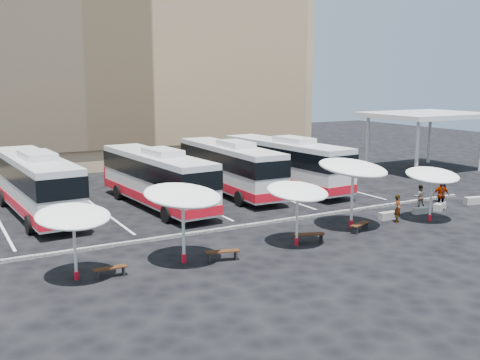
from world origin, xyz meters
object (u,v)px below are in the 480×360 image
bus_1 (156,177)px  bus_2 (229,166)px  bus_3 (285,162)px  sunshade_1 (183,196)px  conc_bench_1 (421,211)px  conc_bench_3 (474,201)px  sunshade_2 (297,192)px  sunshade_0 (73,217)px  passenger_3 (442,189)px  passenger_0 (398,209)px  passenger_2 (441,195)px  wood_bench_2 (309,236)px  wood_bench_1 (222,253)px  bus_0 (35,182)px  sunshade_4 (432,175)px  passenger_1 (420,197)px  conc_bench_0 (388,216)px  wood_bench_3 (360,225)px  conc_bench_2 (440,206)px  sunshade_3 (353,168)px  wood_bench_0 (110,270)px

bus_1 → bus_2: size_ratio=1.01×
bus_3 → sunshade_1: size_ratio=2.79×
bus_2 → conc_bench_1: (7.35, -11.28, -1.80)m
bus_1 → conc_bench_3: bus_1 is taller
sunshade_2 → sunshade_0: bearing=177.9°
bus_1 → passenger_3: 18.95m
passenger_0 → sunshade_1: bearing=144.4°
sunshade_1 → passenger_2: sunshade_1 is taller
conc_bench_3 → passenger_3: 2.17m
wood_bench_2 → conc_bench_3: wood_bench_2 is taller
wood_bench_1 → conc_bench_1: size_ratio=1.53×
bus_0 → sunshade_4: bearing=-35.7°
wood_bench_1 → wood_bench_2: size_ratio=0.97×
wood_bench_1 → wood_bench_2: (5.12, 0.34, 0.01)m
passenger_2 → passenger_3: bearing=62.6°
conc_bench_1 → conc_bench_3: bearing=2.4°
bus_1 → passenger_2: bearing=-35.8°
passenger_1 → sunshade_4: bearing=78.4°
wood_bench_2 → passenger_3: passenger_3 is taller
wood_bench_2 → conc_bench_0: bearing=13.5°
wood_bench_2 → wood_bench_3: bearing=6.0°
conc_bench_2 → bus_1: bearing=148.0°
conc_bench_0 → conc_bench_3: 7.90m
bus_1 → conc_bench_0: (10.75, -9.76, -1.77)m
sunshade_3 → passenger_3: size_ratio=2.75×
sunshade_0 → sunshade_1: bearing=-2.0°
bus_1 → sunshade_1: bearing=-108.9°
sunshade_3 → passenger_3: (9.46, 2.01, -2.46)m
conc_bench_0 → passenger_3: size_ratio=0.64×
conc_bench_0 → conc_bench_2: (4.60, 0.17, 0.01)m
sunshade_3 → sunshade_2: bearing=-164.9°
conc_bench_1 → passenger_1: (1.04, 1.06, 0.57)m
sunshade_3 → wood_bench_2: (-3.83, -1.28, -2.99)m
wood_bench_0 → passenger_0: bearing=2.8°
bus_1 → sunshade_2: size_ratio=3.59×
conc_bench_1 → bus_2: bearing=123.1°
bus_1 → conc_bench_2: (15.35, -9.59, -1.76)m
wood_bench_3 → wood_bench_0: bearing=-178.6°
sunshade_2 → passenger_0: bearing=6.2°
wood_bench_3 → passenger_1: (7.06, 2.40, 0.42)m
bus_0 → bus_3: bus_0 is taller
sunshade_4 → wood_bench_0: 19.26m
bus_0 → bus_2: bearing=-2.7°
bus_1 → wood_bench_1: 11.97m
sunshade_1 → sunshade_2: sunshade_1 is taller
sunshade_3 → bus_1: bearing=126.9°
wood_bench_2 → passenger_3: 13.70m
sunshade_0 → passenger_0: bearing=1.4°
wood_bench_0 → passenger_0: 17.22m
sunshade_4 → passenger_1: sunshade_4 is taller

